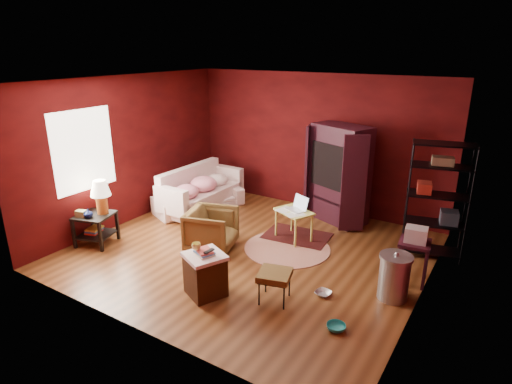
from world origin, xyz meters
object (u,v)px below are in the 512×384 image
sofa (198,193)px  side_table (98,206)px  hamper (205,274)px  wire_shelving (438,196)px  armchair (212,227)px  tv_armoire (339,172)px  laptop_desk (294,214)px

sofa → side_table: bearing=-168.7°
hamper → wire_shelving: bearing=50.0°
side_table → armchair: bearing=25.3°
sofa → tv_armoire: tv_armoire is taller
armchair → laptop_desk: 1.48m
sofa → tv_armoire: size_ratio=0.98×
side_table → tv_armoire: 4.45m
laptop_desk → wire_shelving: wire_shelving is taller
armchair → laptop_desk: size_ratio=0.98×
side_table → hamper: side_table is taller
side_table → wire_shelving: size_ratio=0.60×
hamper → tv_armoire: bearing=81.8°
laptop_desk → tv_armoire: bearing=101.2°
sofa → side_table: side_table is taller
laptop_desk → wire_shelving: 2.36m
sofa → hamper: bearing=-116.6°
sofa → hamper: (2.16, -2.49, -0.05)m
side_table → hamper: size_ratio=1.62×
wire_shelving → hamper: bearing=-143.2°
armchair → side_table: 2.01m
side_table → wire_shelving: wire_shelving is taller
hamper → laptop_desk: bearing=84.5°
sofa → laptop_desk: 2.40m
tv_armoire → armchair: bearing=-97.9°
hamper → tv_armoire: (0.51, 3.50, 0.67)m
hamper → sofa: bearing=131.0°
sofa → armchair: bearing=-111.4°
hamper → armchair: bearing=124.2°
tv_armoire → side_table: bearing=-113.0°
side_table → laptop_desk: side_table is taller
sofa → laptop_desk: laptop_desk is taller
armchair → laptop_desk: (1.01, 1.08, 0.10)m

